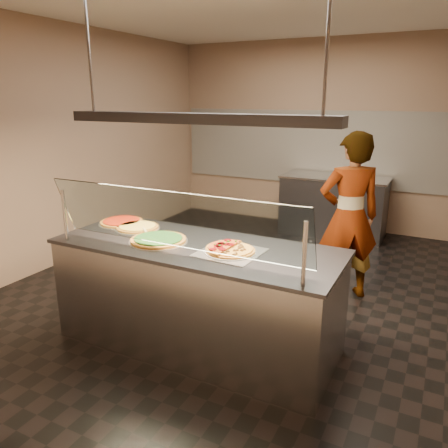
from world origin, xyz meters
The scene contains 18 objects.
ground centered at (0.00, 0.00, -0.01)m, with size 5.00×6.00×0.02m, color black.
wall_back centered at (0.00, 3.01, 1.50)m, with size 5.00×0.02×3.00m, color #8F725C.
wall_left centered at (-2.51, 0.00, 1.50)m, with size 0.02×6.00×3.00m, color #8F725C.
tile_band centered at (0.00, 2.98, 1.30)m, with size 4.90×0.02×1.20m, color silver.
serving_counter centered at (0.11, -1.21, 0.47)m, with size 2.42×0.94×0.93m.
sneeze_guard centered at (0.11, -1.55, 1.23)m, with size 2.18×0.18×0.54m.
perforated_tray centered at (0.45, -1.25, 0.94)m, with size 0.49×0.49×0.01m.
half_pizza_pepperoni centered at (0.36, -1.25, 0.96)m, with size 0.22×0.40×0.05m.
half_pizza_sausage centered at (0.54, -1.25, 0.96)m, with size 0.21×0.40×0.04m.
pizza_spinach centered at (-0.21, -1.28, 0.95)m, with size 0.50×0.50×0.03m.
pizza_cheese centered at (-0.61, -1.05, 0.94)m, with size 0.41×0.41×0.03m.
pizza_tomato centered at (-0.86, -0.98, 0.94)m, with size 0.43×0.43×0.03m.
pizza_spatula centered at (-0.39, -1.16, 0.96)m, with size 0.29×0.17×0.02m.
prep_table centered at (0.38, 2.55, 0.47)m, with size 1.60×0.74×0.93m.
worker centered at (1.04, 0.39, 0.89)m, with size 0.65×0.43×1.79m, color #383640.
heat_lamp_housing centered at (0.11, -1.21, 1.95)m, with size 2.30×0.18×0.08m, color #414147.
lamp_rod_left centered at (-0.89, -1.21, 2.50)m, with size 0.02×0.02×1.01m, color #B7B7BC.
lamp_rod_right centered at (1.11, -1.21, 2.50)m, with size 0.02×0.02×1.01m, color #B7B7BC.
Camera 1 is at (1.88, -4.15, 2.11)m, focal length 35.00 mm.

